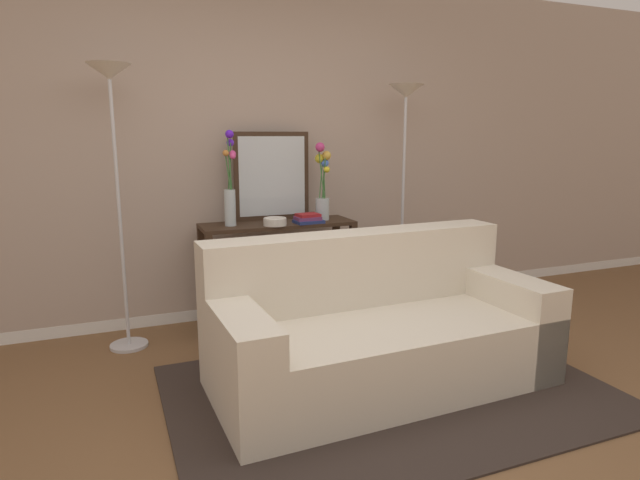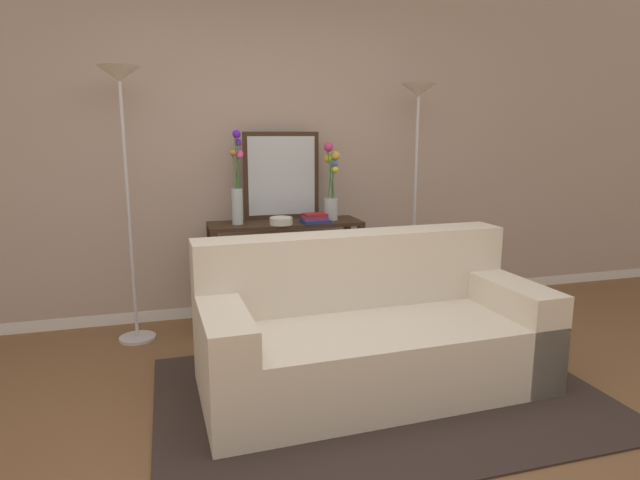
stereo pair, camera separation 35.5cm
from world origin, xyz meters
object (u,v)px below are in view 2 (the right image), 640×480
at_px(couch, 370,334).
at_px(vase_tall_flowers, 237,189).
at_px(fruit_bowl, 281,221).
at_px(book_row_under_console, 245,319).
at_px(floor_lamp_right, 417,136).
at_px(vase_short_flowers, 331,187).
at_px(console_table, 286,254).
at_px(wall_mirror, 282,176).
at_px(floor_lamp_left, 123,129).
at_px(book_stack, 315,219).

xyz_separation_m(couch, vase_tall_flowers, (-0.61, 1.17, 0.77)).
height_order(fruit_bowl, book_row_under_console, fruit_bowl).
distance_m(floor_lamp_right, vase_short_flowers, 0.80).
height_order(vase_short_flowers, book_row_under_console, vase_short_flowers).
xyz_separation_m(console_table, wall_mirror, (0.01, 0.16, 0.60)).
distance_m(floor_lamp_left, book_row_under_console, 1.66).
bearing_deg(book_row_under_console, wall_mirror, 25.00).
bearing_deg(console_table, couch, -78.35).
xyz_separation_m(vase_short_flowers, book_stack, (-0.16, -0.11, -0.23)).
relative_size(couch, wall_mirror, 2.95).
xyz_separation_m(console_table, floor_lamp_left, (-1.13, -0.05, 0.95)).
bearing_deg(vase_short_flowers, book_stack, -146.69).
relative_size(couch, book_stack, 9.11).
distance_m(couch, wall_mirror, 1.60).
distance_m(wall_mirror, vase_tall_flowers, 0.42).
height_order(floor_lamp_right, vase_tall_flowers, floor_lamp_right).
xyz_separation_m(floor_lamp_right, vase_short_flowers, (-0.70, 0.05, -0.39)).
xyz_separation_m(floor_lamp_left, vase_short_flowers, (1.50, 0.05, -0.44)).
bearing_deg(vase_short_flowers, fruit_bowl, -164.45).
bearing_deg(fruit_bowl, vase_tall_flowers, 160.35).
bearing_deg(floor_lamp_right, couch, -126.13).
height_order(floor_lamp_left, book_stack, floor_lamp_left).
bearing_deg(floor_lamp_right, floor_lamp_left, -180.00).
distance_m(couch, fruit_bowl, 1.23).
relative_size(wall_mirror, vase_short_flowers, 1.13).
xyz_separation_m(floor_lamp_left, floor_lamp_right, (2.20, 0.00, -0.04)).
distance_m(vase_tall_flowers, book_row_under_console, 1.02).
height_order(couch, vase_short_flowers, vase_short_flowers).
relative_size(vase_tall_flowers, book_stack, 3.14).
height_order(floor_lamp_left, fruit_bowl, floor_lamp_left).
bearing_deg(floor_lamp_right, wall_mirror, 168.62).
xyz_separation_m(couch, floor_lamp_left, (-1.38, 1.13, 1.20)).
xyz_separation_m(couch, book_stack, (-0.04, 1.07, 0.54)).
bearing_deg(book_stack, vase_short_flowers, 33.31).
xyz_separation_m(vase_tall_flowers, fruit_bowl, (0.30, -0.11, -0.24)).
height_order(wall_mirror, vase_tall_flowers, vase_tall_flowers).
relative_size(wall_mirror, vase_tall_flowers, 0.98).
xyz_separation_m(console_table, book_stack, (0.21, -0.11, 0.29)).
distance_m(console_table, wall_mirror, 0.62).
distance_m(floor_lamp_right, vase_tall_flowers, 1.48).
distance_m(floor_lamp_right, wall_mirror, 1.12).
bearing_deg(floor_lamp_right, fruit_bowl, -176.60).
bearing_deg(book_row_under_console, couch, -64.03).
bearing_deg(vase_tall_flowers, wall_mirror, 24.61).
bearing_deg(floor_lamp_left, fruit_bowl, -3.57).
relative_size(couch, vase_short_flowers, 3.34).
distance_m(couch, floor_lamp_right, 1.81).
bearing_deg(floor_lamp_left, book_stack, -2.31).
xyz_separation_m(couch, floor_lamp_right, (0.82, 1.13, 1.16)).
height_order(floor_lamp_right, book_stack, floor_lamp_right).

